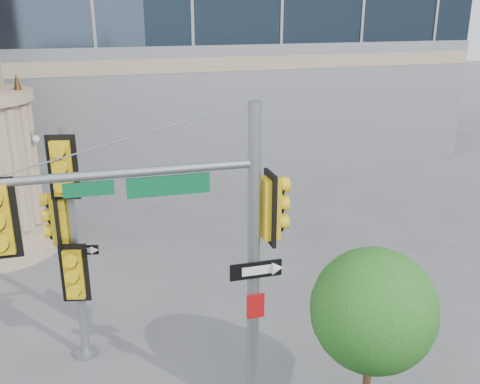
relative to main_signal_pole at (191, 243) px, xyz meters
name	(u,v)px	position (x,y,z in m)	size (l,w,h in m)	color
ground	(258,380)	(1.54, 0.90, -3.77)	(120.00, 120.00, 0.00)	#545456
main_signal_pole	(191,243)	(0.00, 0.00, 0.00)	(4.72, 0.60, 6.08)	slate
secondary_signal_pole	(69,232)	(-1.96, 2.80, -0.69)	(0.91, 0.80, 5.24)	slate
street_tree	(374,314)	(3.09, -0.86, -1.42)	(2.28, 2.23, 3.56)	#9F846C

